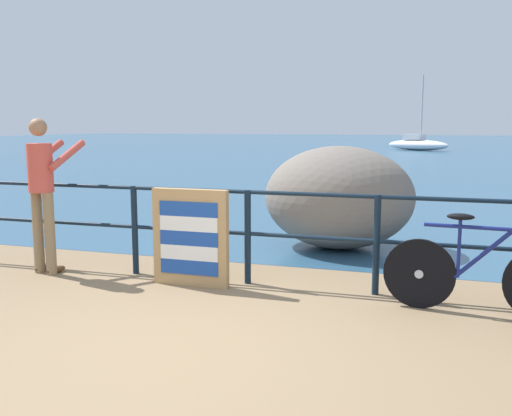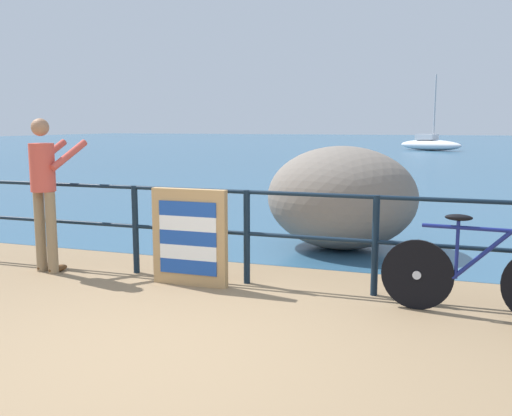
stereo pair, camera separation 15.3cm
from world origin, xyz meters
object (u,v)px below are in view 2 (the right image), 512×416
at_px(sailboat, 430,144).
at_px(person_at_railing, 45,188).
at_px(bicycle, 496,268).
at_px(folded_deckchair_stack, 190,237).
at_px(breakwater_boulder_main, 342,198).

bearing_deg(sailboat, person_at_railing, -65.68).
height_order(bicycle, folded_deckchair_stack, folded_deckchair_stack).
bearing_deg(breakwater_boulder_main, person_at_railing, -141.75).
bearing_deg(folded_deckchair_stack, person_at_railing, -179.20).
xyz_separation_m(bicycle, folded_deckchair_stack, (-3.02, 0.11, 0.06)).
relative_size(person_at_railing, folded_deckchair_stack, 1.71).
bearing_deg(folded_deckchair_stack, breakwater_boulder_main, 62.89).
distance_m(bicycle, sailboat, 34.02).
bearing_deg(bicycle, person_at_railing, -176.78).
xyz_separation_m(person_at_railing, sailboat, (3.22, 33.90, -0.57)).
bearing_deg(bicycle, breakwater_boulder_main, 130.65).
distance_m(breakwater_boulder_main, sailboat, 31.53).
bearing_deg(folded_deckchair_stack, sailboat, 87.61).
bearing_deg(folded_deckchair_stack, bicycle, -2.04).
bearing_deg(breakwater_boulder_main, bicycle, -53.55).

